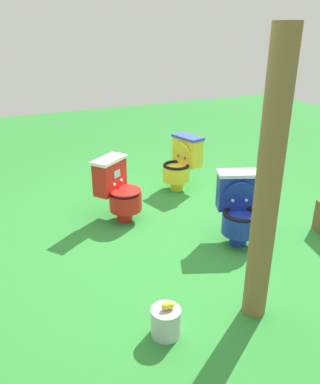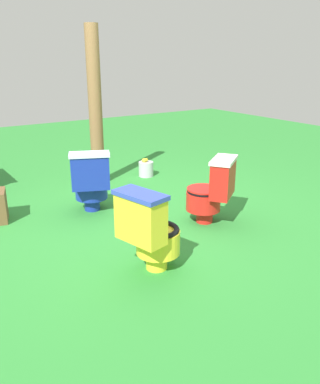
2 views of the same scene
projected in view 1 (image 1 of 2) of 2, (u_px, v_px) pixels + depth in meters
name	position (u px, v px, depth m)	size (l,w,h in m)	color
ground	(186.00, 230.00, 4.27)	(14.00, 14.00, 0.00)	#2D8433
toilet_yellow	(181.00, 162.00, 5.24)	(0.57, 0.51, 0.73)	yellow
toilet_red	(118.00, 189.00, 4.38)	(0.61, 0.63, 0.73)	red
toilet_blue	(239.00, 208.00, 3.93)	(0.56, 0.61, 0.73)	#192D9E
wooden_post	(268.00, 188.00, 2.65)	(0.18, 0.18, 2.11)	brown
lemon_bucket	(166.00, 321.00, 2.79)	(0.22, 0.22, 0.28)	#B7B7BF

